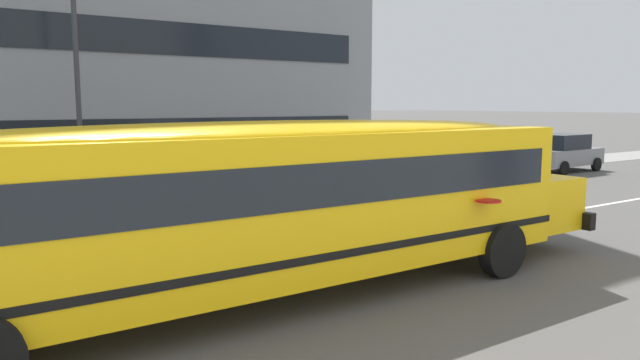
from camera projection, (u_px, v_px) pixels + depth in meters
The scene contains 3 objects.
school_bus at pixel (281, 194), 8.86m from camera, with size 12.10×2.86×2.70m.
parked_car_grey_far_corner at pixel (562, 152), 25.94m from camera, with size 3.97×2.02×1.64m.
street_lamp at pixel (76, 53), 16.10m from camera, with size 0.44×0.44×6.80m.
Camera 1 is at (-0.69, -9.50, 2.94)m, focal length 33.27 mm.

